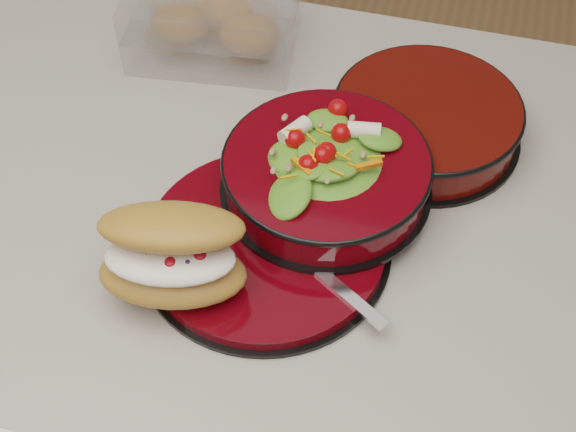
% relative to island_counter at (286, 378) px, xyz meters
% --- Properties ---
extents(island_counter, '(1.24, 0.74, 0.90)m').
position_rel_island_counter_xyz_m(island_counter, '(0.00, 0.00, 0.00)').
color(island_counter, white).
rests_on(island_counter, ground).
extents(dinner_plate, '(0.28, 0.28, 0.02)m').
position_rel_island_counter_xyz_m(dinner_plate, '(0.00, -0.08, 0.46)').
color(dinner_plate, black).
rests_on(dinner_plate, island_counter).
extents(salad_bowl, '(0.24, 0.24, 0.10)m').
position_rel_island_counter_xyz_m(salad_bowl, '(0.05, 0.00, 0.50)').
color(salad_bowl, black).
rests_on(salad_bowl, dinner_plate).
extents(croissant, '(0.17, 0.13, 0.09)m').
position_rel_island_counter_xyz_m(croissant, '(-0.07, -0.16, 0.51)').
color(croissant, '#A77633').
rests_on(croissant, dinner_plate).
extents(fork, '(0.17, 0.11, 0.00)m').
position_rel_island_counter_xyz_m(fork, '(0.06, -0.11, 0.47)').
color(fork, silver).
rests_on(fork, dinner_plate).
extents(pastry_box, '(0.24, 0.18, 0.09)m').
position_rel_island_counter_xyz_m(pastry_box, '(-0.16, 0.24, 0.49)').
color(pastry_box, white).
rests_on(pastry_box, island_counter).
extents(extra_bowl, '(0.24, 0.24, 0.05)m').
position_rel_island_counter_xyz_m(extra_bowl, '(0.14, 0.14, 0.48)').
color(extra_bowl, black).
rests_on(extra_bowl, island_counter).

